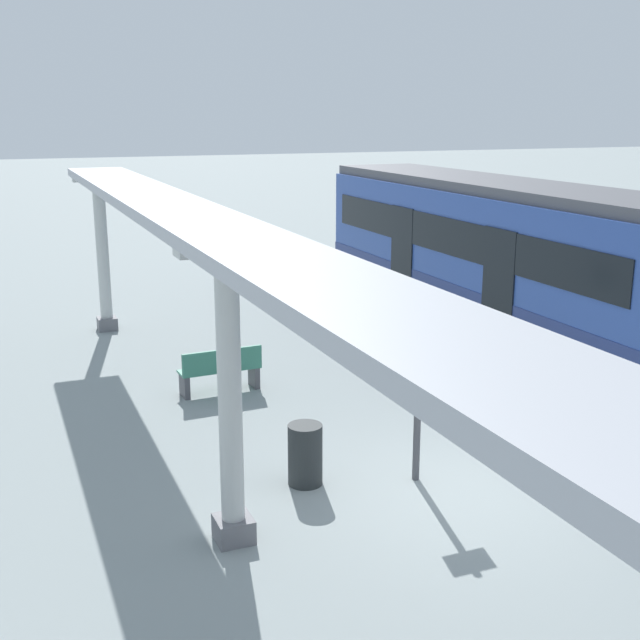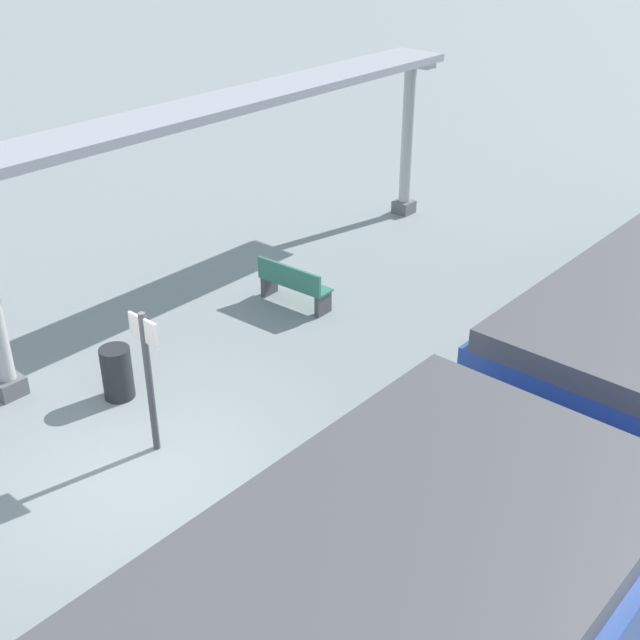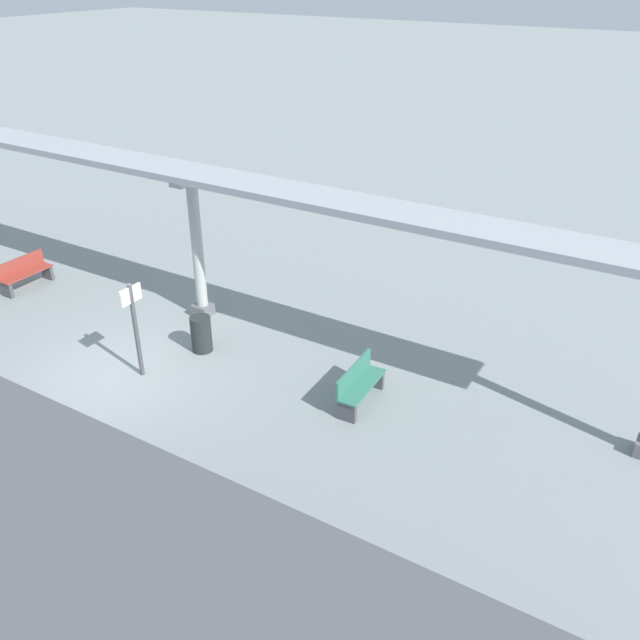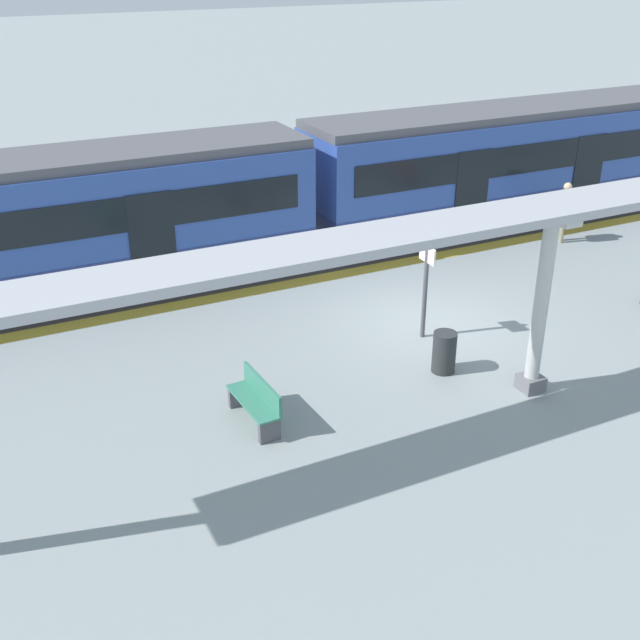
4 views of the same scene
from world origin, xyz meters
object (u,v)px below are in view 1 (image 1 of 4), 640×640
at_px(trash_bin, 305,454).
at_px(canopy_pillar_nearest, 103,253).
at_px(canopy_pillar_second, 230,397).
at_px(platform_info_sign, 418,390).
at_px(train_near_carriage, 493,250).
at_px(bench_mid_platform, 221,370).

bearing_deg(trash_bin, canopy_pillar_nearest, -81.81).
height_order(canopy_pillar_second, platform_info_sign, canopy_pillar_second).
bearing_deg(trash_bin, platform_info_sign, 162.74).
bearing_deg(canopy_pillar_second, train_near_carriage, -139.07).
distance_m(canopy_pillar_second, platform_info_sign, 2.97).
relative_size(canopy_pillar_nearest, canopy_pillar_second, 1.00).
bearing_deg(canopy_pillar_second, platform_info_sign, -167.10).
distance_m(bench_mid_platform, platform_info_sign, 4.90).
xyz_separation_m(bench_mid_platform, platform_info_sign, (-1.55, 4.56, 0.89)).
distance_m(canopy_pillar_nearest, canopy_pillar_second, 10.57).
height_order(canopy_pillar_second, trash_bin, canopy_pillar_second).
distance_m(train_near_carriage, canopy_pillar_nearest, 9.19).
height_order(train_near_carriage, trash_bin, train_near_carriage).
bearing_deg(train_near_carriage, bench_mid_platform, 17.37).
bearing_deg(bench_mid_platform, train_near_carriage, -162.63).
relative_size(bench_mid_platform, platform_info_sign, 0.69).
xyz_separation_m(canopy_pillar_nearest, trash_bin, (-1.36, 9.45, -1.40)).
xyz_separation_m(bench_mid_platform, trash_bin, (-0.06, 4.10, -0.01)).
relative_size(bench_mid_platform, trash_bin, 1.75).
bearing_deg(bench_mid_platform, canopy_pillar_second, 76.02).
relative_size(train_near_carriage, trash_bin, 14.87).
bearing_deg(bench_mid_platform, trash_bin, 90.88).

